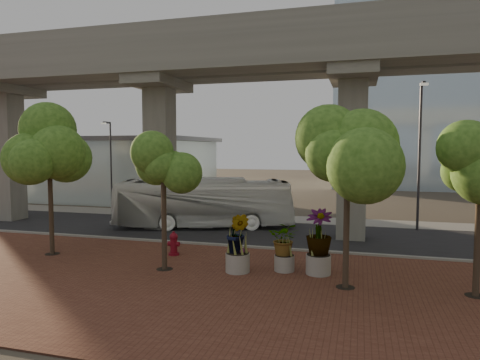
# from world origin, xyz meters

# --- Properties ---
(ground) EXTENTS (160.00, 160.00, 0.00)m
(ground) POSITION_xyz_m (0.00, 0.00, 0.00)
(ground) COLOR #3D362D
(ground) RESTS_ON ground
(brick_plaza) EXTENTS (70.00, 13.00, 0.06)m
(brick_plaza) POSITION_xyz_m (0.00, -8.00, 0.03)
(brick_plaza) COLOR brown
(brick_plaza) RESTS_ON ground
(asphalt_road) EXTENTS (90.00, 8.00, 0.04)m
(asphalt_road) POSITION_xyz_m (0.00, 2.00, 0.02)
(asphalt_road) COLOR black
(asphalt_road) RESTS_ON ground
(curb_strip) EXTENTS (70.00, 0.25, 0.16)m
(curb_strip) POSITION_xyz_m (0.00, -2.00, 0.08)
(curb_strip) COLOR gray
(curb_strip) RESTS_ON ground
(far_sidewalk) EXTENTS (90.00, 3.00, 0.06)m
(far_sidewalk) POSITION_xyz_m (0.00, 7.50, 0.03)
(far_sidewalk) COLOR gray
(far_sidewalk) RESTS_ON ground
(transit_viaduct) EXTENTS (72.00, 5.60, 12.40)m
(transit_viaduct) POSITION_xyz_m (0.00, 2.00, 7.29)
(transit_viaduct) COLOR gray
(transit_viaduct) RESTS_ON ground
(station_pavilion) EXTENTS (23.00, 13.00, 6.30)m
(station_pavilion) POSITION_xyz_m (-20.00, 16.00, 3.22)
(station_pavilion) COLOR silver
(station_pavilion) RESTS_ON ground
(transit_bus) EXTENTS (11.84, 5.99, 3.22)m
(transit_bus) POSITION_xyz_m (-3.32, 2.88, 1.61)
(transit_bus) COLOR white
(transit_bus) RESTS_ON ground
(fire_hydrant) EXTENTS (0.57, 0.52, 1.15)m
(fire_hydrant) POSITION_xyz_m (-2.14, -4.47, 0.61)
(fire_hydrant) COLOR maroon
(fire_hydrant) RESTS_ON ground
(planter_front) EXTENTS (1.89, 1.89, 2.08)m
(planter_front) POSITION_xyz_m (3.46, -5.67, 1.32)
(planter_front) COLOR gray
(planter_front) RESTS_ON ground
(planter_right) EXTENTS (2.50, 2.50, 2.67)m
(planter_right) POSITION_xyz_m (4.88, -5.74, 1.68)
(planter_right) COLOR #A29B92
(planter_right) RESTS_ON ground
(planter_left) EXTENTS (2.25, 2.25, 2.47)m
(planter_left) POSITION_xyz_m (1.61, -6.35, 1.56)
(planter_left) COLOR #A09A90
(planter_left) RESTS_ON ground
(street_tree_far_west) EXTENTS (4.13, 4.13, 7.04)m
(street_tree_far_west) POSITION_xyz_m (-7.93, -5.90, 5.20)
(street_tree_far_west) COLOR #4A372A
(street_tree_far_west) RESTS_ON ground
(street_tree_near_west) EXTENTS (2.97, 2.97, 5.94)m
(street_tree_near_west) POSITION_xyz_m (-1.50, -6.81, 4.61)
(street_tree_near_west) COLOR #4A372A
(street_tree_near_west) RESTS_ON ground
(street_tree_near_east) EXTENTS (4.41, 4.41, 6.84)m
(street_tree_near_east) POSITION_xyz_m (6.01, -7.18, 4.87)
(street_tree_near_east) COLOR #4A372A
(street_tree_near_east) RESTS_ON ground
(streetlamp_west) EXTENTS (0.36, 1.04, 7.18)m
(streetlamp_west) POSITION_xyz_m (-12.16, 5.90, 4.20)
(streetlamp_west) COLOR #29292E
(streetlamp_west) RESTS_ON ground
(streetlamp_east) EXTENTS (0.45, 1.33, 9.15)m
(streetlamp_east) POSITION_xyz_m (10.00, 5.46, 5.34)
(streetlamp_east) COLOR #2D2C31
(streetlamp_east) RESTS_ON ground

